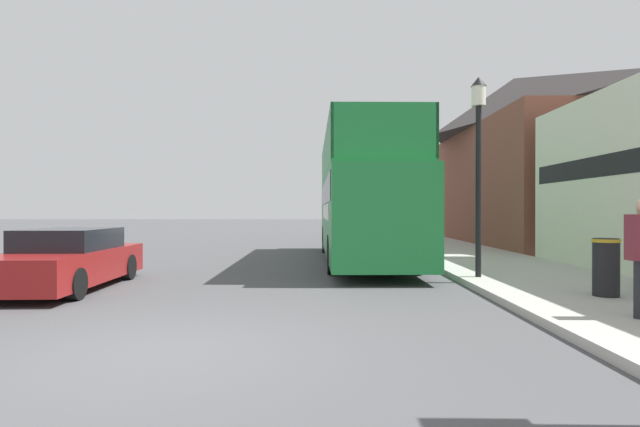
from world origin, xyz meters
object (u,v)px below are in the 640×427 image
Objects in this scene: lamp_post_nearest at (478,139)px; lamp_post_third at (387,176)px; parked_car_ahead_of_bus at (364,231)px; tour_bus at (362,207)px; litter_bin at (606,266)px; lamp_post_second at (418,169)px; parked_car_far_side at (68,260)px.

lamp_post_nearest is 0.89× the size of lamp_post_third.
lamp_post_third reaches higher than parked_car_ahead_of_bus.
litter_bin is (3.79, -7.59, -1.11)m from tour_bus.
lamp_post_third is (-0.11, 8.75, 0.29)m from lamp_post_second.
lamp_post_nearest is 0.98× the size of lamp_post_second.
parked_car_ahead_of_bus is 0.95× the size of lamp_post_second.
lamp_post_second is at bearing 96.18° from litter_bin.
parked_car_far_side is 9.48m from lamp_post_nearest.
tour_bus is 2.42× the size of lamp_post_second.
lamp_post_third is (0.13, 17.49, 0.34)m from lamp_post_nearest.
parked_car_far_side is at bearing -118.33° from parked_car_ahead_of_bus.
parked_car_far_side is at bearing -116.48° from lamp_post_third.
lamp_post_second reaches higher than parked_car_far_side.
lamp_post_nearest is (2.32, -5.00, 1.53)m from tour_bus.
lamp_post_third is (2.45, 12.49, 1.87)m from tour_bus.
parked_car_ahead_of_bus is 0.86× the size of lamp_post_third.
parked_car_far_side reaches higher than litter_bin.
tour_bus is 5.72m from lamp_post_nearest.
parked_car_ahead_of_bus is 5.83m from lamp_post_second.
lamp_post_nearest is 3.98m from litter_bin.
lamp_post_nearest is 8.75m from lamp_post_second.
parked_car_far_side is 0.98× the size of lamp_post_second.
parked_car_far_side is at bearing 170.95° from litter_bin.
litter_bin is (1.34, -20.08, -2.98)m from lamp_post_third.
tour_bus is 4.81m from lamp_post_second.
lamp_post_second is 8.75m from lamp_post_third.
parked_car_ahead_of_bus is 16.33m from parked_car_far_side.
tour_bus is 10.99× the size of litter_bin.
lamp_post_nearest is 4.47× the size of litter_bin.
lamp_post_third is at bearing -118.98° from parked_car_far_side.
parked_car_ahead_of_bus is at bearing 83.59° from tour_bus.
tour_bus reaches higher than parked_car_far_side.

